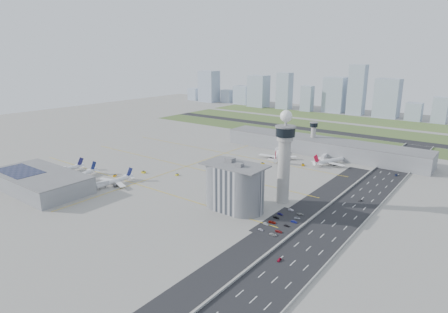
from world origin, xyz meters
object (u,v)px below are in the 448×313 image
Objects in this scene: car_lot_0 at (261,230)px; car_hw_4 at (397,158)px; airplane_far_b at (331,158)px; jet_bridge_near_1 at (69,180)px; car_lot_3 at (276,218)px; car_lot_5 at (291,210)px; secondary_tower at (313,134)px; car_lot_7 at (279,231)px; control_tower at (284,153)px; car_lot_8 at (287,226)px; airplane_near_b at (78,173)px; airplane_far_a at (278,152)px; tug_4 at (262,164)px; jet_bridge_near_0 at (49,173)px; car_lot_9 at (294,222)px; jet_bridge_far_1 at (325,156)px; car_lot_2 at (272,222)px; car_lot_6 at (273,234)px; airplane_near_a at (62,168)px; jet_bridge_near_2 at (91,188)px; car_hw_1 at (360,200)px; jet_bridge_far_0 at (281,149)px; car_hw_0 at (279,260)px; airplane_near_c at (112,179)px; tug_1 at (115,175)px; tug_3 at (177,174)px; car_lot_4 at (280,214)px; admin_building at (234,187)px; tug_5 at (303,165)px; car_lot_11 at (300,214)px; car_lot_10 at (297,218)px; car_lot_1 at (266,224)px; tug_0 at (74,174)px; tug_2 at (144,172)px.

car_lot_0 is 218.20m from car_hw_4.
airplane_far_b is 230.61m from jet_bridge_near_1.
car_lot_3 is 1.12× the size of car_lot_5.
car_lot_7 is at bearing -71.14° from secondary_tower.
car_lot_8 is at bearing -57.72° from control_tower.
airplane_far_a is (98.90, 156.16, 0.70)m from airplane_near_b.
tug_4 is (-16.97, -72.62, -17.78)m from secondary_tower.
jet_bridge_near_0 is 3.61× the size of car_lot_9.
car_hw_4 is (56.36, 45.67, -2.31)m from jet_bridge_far_1.
car_lot_2 is 16.16m from car_lot_6.
airplane_far_a reaches higher than airplane_near_a.
car_hw_1 is (168.27, 102.89, -2.28)m from jet_bridge_near_2.
jet_bridge_far_0 reaches higher than tug_4.
car_hw_0 is (56.59, -194.15, -2.26)m from jet_bridge_far_1.
airplane_near_c is 134.77m from car_lot_0.
jet_bridge_near_0 is 1.00× the size of jet_bridge_far_0.
jet_bridge_far_1 is 200.16m from tug_1.
car_hw_4 is (193.59, 228.78, -4.93)m from airplane_near_b.
car_lot_7 is (204.14, 15.31, -4.71)m from airplane_near_a.
tug_3 is 0.78× the size of car_lot_4.
jet_bridge_near_2 is 161.61m from car_hw_0.
control_tower is 16.61× the size of car_lot_9.
admin_building is 70.93m from car_hw_0.
tug_5 is 0.87× the size of car_lot_11.
car_lot_5 is at bearing 170.29° from tug_3.
airplane_far_b is at bearing 27.14° from jet_bridge_far_1.
airplane_far_b is 131.68m from car_lot_4.
airplane_near_a is 10.47× the size of tug_5.
jet_bridge_near_1 is 1.00× the size of jet_bridge_far_0.
jet_bridge_near_2 is at bearing 96.89° from car_lot_0.
jet_bridge_near_1 is 177.01m from car_lot_5.
jet_bridge_near_2 is at bearing 107.24° from car_lot_8.
jet_bridge_far_1 reaches higher than car_lot_10.
car_lot_11 reaches higher than car_hw_1.
car_lot_1 is at bearing 177.48° from car_lot_3.
car_lot_8 is 1.09× the size of car_hw_4.
jet_bridge_near_1 is at bearing -121.94° from tug_0.
car_lot_0 is at bearing 94.78° from airplane_near_c.
airplane_near_b reaches higher than car_lot_5.
airplane_near_a is 10.69× the size of car_lot_5.
tug_0 is at bearing 159.55° from airplane_far_b.
tug_4 is at bearing 2.08° from tug_5.
tug_2 is at bearing 74.24° from car_lot_2.
secondary_tower is at bearing -42.93° from airplane_far_a.
tug_2 is 139.88m from car_lot_1.
jet_bridge_near_0 is 4.07× the size of car_hw_1.
car_hw_1 is at bearing -17.74° from car_lot_6.
car_lot_2 is at bearing -174.88° from airplane_far_a.
tug_4 is 0.90× the size of car_lot_10.
car_lot_9 reaches higher than car_lot_1.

